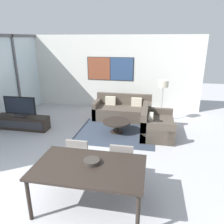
% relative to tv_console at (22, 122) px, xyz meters
% --- Properties ---
extents(wall_back, '(6.98, 0.09, 2.80)m').
position_rel_tv_console_xyz_m(wall_back, '(2.18, 2.73, 1.20)').
color(wall_back, silver).
rests_on(wall_back, ground_plane).
extents(area_rug, '(2.28, 1.97, 0.01)m').
position_rel_tv_console_xyz_m(area_rug, '(2.91, 0.28, -0.20)').
color(area_rug, '#333D4C').
rests_on(area_rug, ground_plane).
extents(tv_console, '(1.68, 0.42, 0.41)m').
position_rel_tv_console_xyz_m(tv_console, '(0.00, 0.00, 0.00)').
color(tv_console, black).
rests_on(tv_console, ground_plane).
extents(television, '(1.01, 0.20, 0.61)m').
position_rel_tv_console_xyz_m(television, '(0.00, 0.00, 0.51)').
color(television, '#2D2D33').
rests_on(television, tv_console).
extents(sofa_main, '(1.95, 0.91, 0.81)m').
position_rel_tv_console_xyz_m(sofa_main, '(2.91, 1.55, 0.06)').
color(sofa_main, '#51473D').
rests_on(sofa_main, ground_plane).
extents(sofa_side, '(0.91, 1.42, 0.81)m').
position_rel_tv_console_xyz_m(sofa_side, '(4.01, 0.36, 0.06)').
color(sofa_side, '#51473D').
rests_on(sofa_side, ground_plane).
extents(coffee_table, '(0.82, 0.82, 0.35)m').
position_rel_tv_console_xyz_m(coffee_table, '(2.91, 0.28, 0.06)').
color(coffee_table, black).
rests_on(coffee_table, ground_plane).
extents(dining_table, '(1.76, 1.04, 0.76)m').
position_rel_tv_console_xyz_m(dining_table, '(2.99, -2.77, 0.48)').
color(dining_table, black).
rests_on(dining_table, ground_plane).
extents(dining_chair_left, '(0.46, 0.46, 0.86)m').
position_rel_tv_console_xyz_m(dining_chair_left, '(2.56, -2.01, 0.28)').
color(dining_chair_left, gray).
rests_on(dining_chair_left, ground_plane).
extents(dining_chair_centre, '(0.46, 0.46, 0.86)m').
position_rel_tv_console_xyz_m(dining_chair_centre, '(3.42, -2.06, 0.28)').
color(dining_chair_centre, gray).
rests_on(dining_chair_centre, ground_plane).
extents(fruit_bowl, '(0.27, 0.27, 0.07)m').
position_rel_tv_console_xyz_m(fruit_bowl, '(3.01, -2.69, 0.59)').
color(fruit_bowl, '#332D28').
rests_on(fruit_bowl, dining_table).
extents(floor_lamp, '(0.33, 0.33, 1.40)m').
position_rel_tv_console_xyz_m(floor_lamp, '(4.22, 1.44, 0.97)').
color(floor_lamp, '#2D2D33').
rests_on(floor_lamp, ground_plane).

